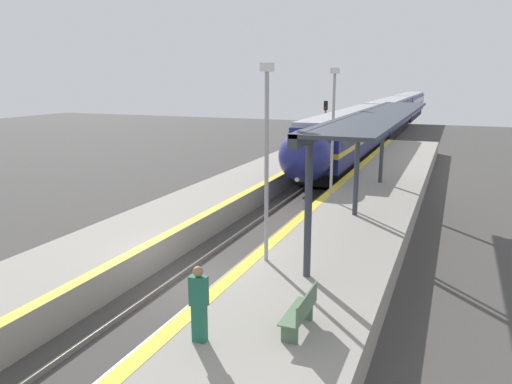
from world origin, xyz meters
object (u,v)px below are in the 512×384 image
Objects in this scene: platform_bench at (301,311)px; railway_signal at (325,124)px; train at (388,115)px; lamppost_mid at (333,127)px; lamppost_near at (267,152)px; person_waiting at (199,303)px.

railway_signal is (-6.76, 28.47, 1.34)m from platform_bench.
train reaches higher than platform_bench.
train is 36.25m from lamppost_mid.
railway_signal reaches higher than platform_bench.
platform_bench is 0.32× the size of railway_signal.
train is 46.56× the size of platform_bench.
lamppost_mid is at bearing -86.42° from train.
train is 14.95× the size of railway_signal.
railway_signal is 0.80× the size of lamppost_mid.
lamppost_near is at bearing -90.00° from lamppost_mid.
lamppost_near is at bearing -87.07° from train.
train is at bearing 92.93° from lamppost_near.
person_waiting is at bearing -85.37° from lamppost_near.
railway_signal reaches higher than train.
platform_bench is 29.29m from railway_signal.
railway_signal is at bearing -96.64° from train.
lamppost_mid is at bearing 100.70° from platform_bench.
lamppost_mid is (2.26, -36.12, 2.01)m from train.
lamppost_near is (-2.24, 3.74, 2.81)m from platform_bench.
lamppost_mid is (0.00, 8.09, 0.00)m from lamppost_near.
lamppost_mid is at bearing 91.75° from person_waiting.
platform_bench is 12.36m from lamppost_mid.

